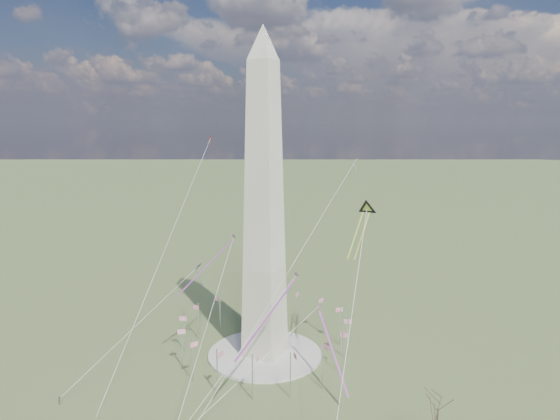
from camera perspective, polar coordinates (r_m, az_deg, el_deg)
The scene contains 13 objects.
ground at distance 165.50m, azimuth -1.73°, elevation -16.24°, with size 2000.00×2000.00×0.00m, color #3B5128.
plaza at distance 165.32m, azimuth -1.74°, elevation -16.12°, with size 36.00×36.00×0.80m, color #B7B3A7.
washington_monument at distance 150.61m, azimuth -1.83°, elevation 0.36°, with size 15.56×15.56×100.00m.
flagpole_ring at distance 162.42m, azimuth -1.75°, elevation -13.94°, with size 54.40×54.40×13.00m.
tree_near at distance 125.13m, azimuth 17.62°, elevation -20.59°, with size 8.35×8.35×14.61m.
person_west at distance 152.00m, azimuth -23.87°, elevation -19.26°, with size 0.96×0.75×1.98m, color gray.
kite_delta_black at distance 149.87m, azimuth 9.80°, elevation -0.19°, with size 6.56×17.55×14.53m.
kite_diamond_purple at distance 177.65m, azimuth -9.26°, elevation -6.63°, with size 1.85×3.01×9.62m.
kite_streamer_left at distance 128.97m, azimuth -0.31°, elevation -10.53°, with size 6.25×24.05×16.67m.
kite_streamer_mid at distance 154.13m, azimuth -7.39°, elevation -5.28°, with size 7.49×21.23×14.96m.
kite_streamer_right at distance 145.10m, azimuth 5.47°, elevation -14.02°, with size 17.56×18.89×16.74m.
kite_small_red at distance 194.85m, azimuth -7.91°, elevation 8.07°, with size 1.10×1.77×4.26m.
kite_small_white at distance 182.14m, azimuth 8.60°, elevation 5.42°, with size 1.36×1.85×4.69m.
Camera 1 is at (74.01, -128.74, 73.07)m, focal length 32.00 mm.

